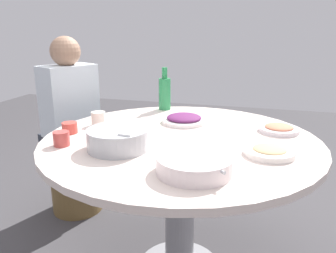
{
  "coord_description": "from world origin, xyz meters",
  "views": [
    {
      "loc": [
        -0.35,
        1.47,
        1.26
      ],
      "look_at": [
        0.02,
        0.15,
        0.85
      ],
      "focal_mm": 36.03,
      "sensor_mm": 36.0,
      "label": 1
    }
  ],
  "objects_px": {
    "green_bottle": "(165,93)",
    "soup_bowl": "(194,165)",
    "dish_shrimp": "(279,129)",
    "dish_eggplant": "(184,119)",
    "tea_cup_far": "(98,119)",
    "diner_left": "(70,105)",
    "tea_cup_side": "(61,139)",
    "stool_for_diner_left": "(76,180)",
    "dish_noodles": "(269,151)",
    "tea_cup_near": "(70,128)",
    "rice_bowl": "(118,139)",
    "round_dining_table": "(180,166)"
  },
  "relations": [
    {
      "from": "tea_cup_far",
      "to": "dish_eggplant",
      "type": "bearing_deg",
      "value": -157.8
    },
    {
      "from": "soup_bowl",
      "to": "dish_noodles",
      "type": "relative_size",
      "value": 1.33
    },
    {
      "from": "soup_bowl",
      "to": "tea_cup_side",
      "type": "relative_size",
      "value": 3.87
    },
    {
      "from": "dish_shrimp",
      "to": "tea_cup_side",
      "type": "bearing_deg",
      "value": 26.98
    },
    {
      "from": "tea_cup_far",
      "to": "rice_bowl",
      "type": "bearing_deg",
      "value": 129.18
    },
    {
      "from": "dish_shrimp",
      "to": "green_bottle",
      "type": "distance_m",
      "value": 0.76
    },
    {
      "from": "rice_bowl",
      "to": "dish_noodles",
      "type": "distance_m",
      "value": 0.63
    },
    {
      "from": "soup_bowl",
      "to": "green_bottle",
      "type": "height_order",
      "value": "green_bottle"
    },
    {
      "from": "tea_cup_near",
      "to": "stool_for_diner_left",
      "type": "xyz_separation_m",
      "value": [
        0.31,
        -0.51,
        -0.56
      ]
    },
    {
      "from": "dish_shrimp",
      "to": "diner_left",
      "type": "relative_size",
      "value": 0.26
    },
    {
      "from": "stool_for_diner_left",
      "to": "tea_cup_near",
      "type": "bearing_deg",
      "value": 121.53
    },
    {
      "from": "rice_bowl",
      "to": "tea_cup_near",
      "type": "relative_size",
      "value": 3.56
    },
    {
      "from": "dish_noodles",
      "to": "green_bottle",
      "type": "bearing_deg",
      "value": -45.56
    },
    {
      "from": "dish_shrimp",
      "to": "green_bottle",
      "type": "bearing_deg",
      "value": -24.14
    },
    {
      "from": "rice_bowl",
      "to": "dish_eggplant",
      "type": "xyz_separation_m",
      "value": [
        -0.18,
        -0.48,
        -0.03
      ]
    },
    {
      "from": "dish_shrimp",
      "to": "dish_noodles",
      "type": "bearing_deg",
      "value": 82.15
    },
    {
      "from": "green_bottle",
      "to": "diner_left",
      "type": "distance_m",
      "value": 0.64
    },
    {
      "from": "diner_left",
      "to": "dish_shrimp",
      "type": "bearing_deg",
      "value": 171.05
    },
    {
      "from": "green_bottle",
      "to": "soup_bowl",
      "type": "bearing_deg",
      "value": 112.55
    },
    {
      "from": "rice_bowl",
      "to": "stool_for_diner_left",
      "type": "distance_m",
      "value": 1.08
    },
    {
      "from": "dish_eggplant",
      "to": "dish_noodles",
      "type": "distance_m",
      "value": 0.58
    },
    {
      "from": "round_dining_table",
      "to": "dish_eggplant",
      "type": "distance_m",
      "value": 0.31
    },
    {
      "from": "round_dining_table",
      "to": "tea_cup_side",
      "type": "height_order",
      "value": "tea_cup_side"
    },
    {
      "from": "dish_shrimp",
      "to": "tea_cup_near",
      "type": "bearing_deg",
      "value": 16.96
    },
    {
      "from": "tea_cup_near",
      "to": "diner_left",
      "type": "relative_size",
      "value": 0.1
    },
    {
      "from": "tea_cup_side",
      "to": "stool_for_diner_left",
      "type": "relative_size",
      "value": 0.16
    },
    {
      "from": "rice_bowl",
      "to": "round_dining_table",
      "type": "bearing_deg",
      "value": -135.1
    },
    {
      "from": "tea_cup_far",
      "to": "diner_left",
      "type": "distance_m",
      "value": 0.52
    },
    {
      "from": "tea_cup_far",
      "to": "round_dining_table",
      "type": "bearing_deg",
      "value": 169.92
    },
    {
      "from": "tea_cup_far",
      "to": "tea_cup_near",
      "type": "bearing_deg",
      "value": 65.31
    },
    {
      "from": "dish_shrimp",
      "to": "green_bottle",
      "type": "xyz_separation_m",
      "value": [
        0.68,
        -0.31,
        0.09
      ]
    },
    {
      "from": "tea_cup_side",
      "to": "stool_for_diner_left",
      "type": "height_order",
      "value": "tea_cup_side"
    },
    {
      "from": "tea_cup_near",
      "to": "tea_cup_far",
      "type": "height_order",
      "value": "tea_cup_far"
    },
    {
      "from": "tea_cup_side",
      "to": "diner_left",
      "type": "relative_size",
      "value": 0.09
    },
    {
      "from": "dish_eggplant",
      "to": "tea_cup_far",
      "type": "distance_m",
      "value": 0.46
    },
    {
      "from": "soup_bowl",
      "to": "tea_cup_far",
      "type": "height_order",
      "value": "tea_cup_far"
    },
    {
      "from": "dish_noodles",
      "to": "tea_cup_near",
      "type": "height_order",
      "value": "tea_cup_near"
    },
    {
      "from": "tea_cup_near",
      "to": "diner_left",
      "type": "bearing_deg",
      "value": -58.47
    },
    {
      "from": "diner_left",
      "to": "tea_cup_near",
      "type": "bearing_deg",
      "value": 121.53
    },
    {
      "from": "round_dining_table",
      "to": "tea_cup_far",
      "type": "xyz_separation_m",
      "value": [
        0.47,
        -0.08,
        0.18
      ]
    },
    {
      "from": "soup_bowl",
      "to": "dish_noodles",
      "type": "height_order",
      "value": "soup_bowl"
    },
    {
      "from": "round_dining_table",
      "to": "diner_left",
      "type": "relative_size",
      "value": 1.71
    },
    {
      "from": "dish_eggplant",
      "to": "tea_cup_side",
      "type": "relative_size",
      "value": 3.37
    },
    {
      "from": "soup_bowl",
      "to": "dish_eggplant",
      "type": "bearing_deg",
      "value": -73.61
    },
    {
      "from": "rice_bowl",
      "to": "stool_for_diner_left",
      "type": "xyz_separation_m",
      "value": [
        0.63,
        -0.65,
        -0.58
      ]
    },
    {
      "from": "rice_bowl",
      "to": "tea_cup_side",
      "type": "height_order",
      "value": "rice_bowl"
    },
    {
      "from": "diner_left",
      "to": "stool_for_diner_left",
      "type": "bearing_deg",
      "value": 0.0
    },
    {
      "from": "dish_eggplant",
      "to": "tea_cup_far",
      "type": "height_order",
      "value": "tea_cup_far"
    },
    {
      "from": "soup_bowl",
      "to": "dish_noodles",
      "type": "xyz_separation_m",
      "value": [
        -0.26,
        -0.26,
        -0.01
      ]
    },
    {
      "from": "green_bottle",
      "to": "stool_for_diner_left",
      "type": "bearing_deg",
      "value": 9.25
    }
  ]
}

